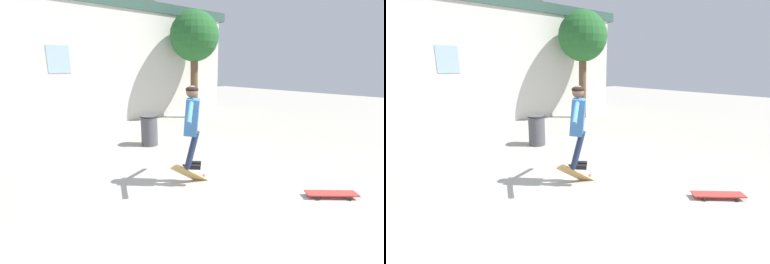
# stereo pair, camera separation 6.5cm
# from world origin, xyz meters

# --- Properties ---
(ground_plane) EXTENTS (40.00, 40.00, 0.00)m
(ground_plane) POSITION_xyz_m (0.00, 0.00, 0.00)
(ground_plane) COLOR #A39E93
(building_backdrop) EXTENTS (13.54, 0.52, 5.74)m
(building_backdrop) POSITION_xyz_m (0.02, 7.03, 2.41)
(building_backdrop) COLOR beige
(building_backdrop) RESTS_ON ground_plane
(tree_right) EXTENTS (2.00, 2.00, 4.36)m
(tree_right) POSITION_xyz_m (4.18, 5.82, 3.29)
(tree_right) COLOR brown
(tree_right) RESTS_ON ground_plane
(trash_bin) EXTENTS (0.49, 0.49, 0.82)m
(trash_bin) POSITION_xyz_m (0.64, 3.26, 0.43)
(trash_bin) COLOR #47474C
(trash_bin) RESTS_ON ground_plane
(skater) EXTENTS (0.94, 1.05, 1.47)m
(skater) POSITION_xyz_m (0.07, 0.57, 1.20)
(skater) COLOR teal
(skateboard_flipping) EXTENTS (0.70, 0.33, 0.55)m
(skateboard_flipping) POSITION_xyz_m (0.08, 0.64, 0.15)
(skateboard_flipping) COLOR #AD894C
(skateboard_resting) EXTENTS (0.77, 0.67, 0.08)m
(skateboard_resting) POSITION_xyz_m (1.59, -1.24, 0.07)
(skateboard_resting) COLOR red
(skateboard_resting) RESTS_ON ground_plane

